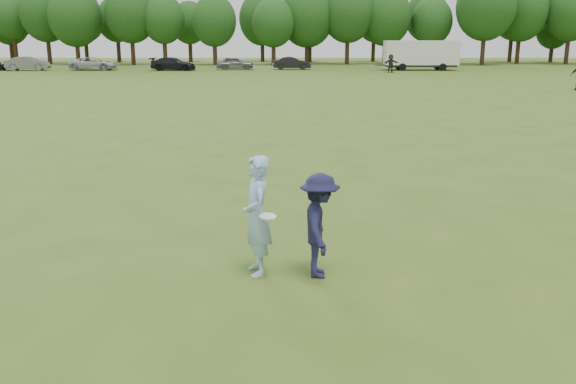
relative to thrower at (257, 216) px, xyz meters
name	(u,v)px	position (x,y,z in m)	size (l,w,h in m)	color
ground	(271,275)	(0.22, -0.11, -0.96)	(200.00, 200.00, 0.00)	#3A5818
thrower	(257,216)	(0.00, 0.00, 0.00)	(0.70, 0.46, 1.91)	#97C4E9
defender	(320,226)	(0.98, -0.10, -0.13)	(1.07, 0.62, 1.66)	#1B1B3B
player_far_d	(391,63)	(11.16, 55.20, -0.02)	(1.75, 0.56, 1.88)	#272727
car_b	(28,64)	(-28.15, 59.20, -0.20)	(1.59, 4.57, 1.51)	slate
car_c	(94,64)	(-21.08, 59.71, -0.24)	(2.37, 5.15, 1.43)	#B5B6BA
car_d	(173,64)	(-12.14, 59.14, -0.25)	(1.99, 4.90, 1.42)	black
car_e	(235,63)	(-5.49, 60.80, -0.24)	(1.70, 4.22, 1.44)	slate
car_f	(292,63)	(0.92, 61.24, -0.25)	(1.49, 4.27, 1.41)	black
field_cone	(448,75)	(15.64, 49.23, -0.81)	(0.28, 0.28, 0.30)	#F44F0C
disc_in_play	(268,216)	(0.18, -0.25, 0.07)	(0.30, 0.30, 0.07)	white
cargo_trailer	(421,54)	(15.19, 59.77, 0.82)	(9.00, 2.75, 3.20)	white
treeline	(307,16)	(3.03, 76.79, 5.30)	(130.35, 18.39, 11.74)	#332114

